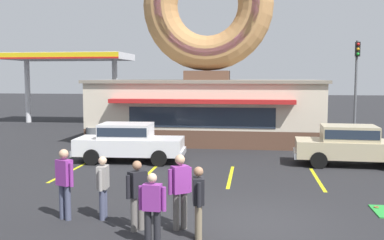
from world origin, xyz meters
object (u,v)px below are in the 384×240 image
pedestrian_blue_sweater_man (103,185)px  pedestrian_clipboard_woman (152,206)px  pedestrian_leather_jacket_man (137,192)px  pedestrian_beanie_man (198,199)px  trash_bin (92,137)px  traffic_light_pole (356,74)px  car_champagne (351,144)px  car_white (129,141)px  pedestrian_crossing_woman (64,180)px  pedestrian_hooded_kid (180,188)px

pedestrian_blue_sweater_man → pedestrian_clipboard_woman: size_ratio=1.02×
pedestrian_leather_jacket_man → pedestrian_blue_sweater_man: bearing=145.4°
pedestrian_beanie_man → trash_bin: pedestrian_beanie_man is taller
pedestrian_clipboard_woman → traffic_light_pole: (8.50, 20.62, 2.87)m
car_champagne → pedestrian_leather_jacket_man: (-6.49, -8.61, 0.03)m
pedestrian_clipboard_woman → pedestrian_beanie_man: (0.90, 0.51, 0.03)m
car_white → pedestrian_blue_sweater_man: 7.61m
pedestrian_leather_jacket_man → pedestrian_beanie_man: 1.49m
pedestrian_beanie_man → car_champagne: bearing=60.6°
pedestrian_blue_sweater_man → trash_bin: bearing=111.7°
traffic_light_pole → trash_bin: bearing=-151.3°
traffic_light_pole → pedestrian_leather_jacket_man: bearing=-114.6°
car_white → pedestrian_crossing_woman: 7.68m
traffic_light_pole → car_white: bearing=-135.0°
pedestrian_hooded_kid → pedestrian_leather_jacket_man: 0.98m
pedestrian_leather_jacket_man → pedestrian_clipboard_woman: pedestrian_leather_jacket_man is taller
pedestrian_clipboard_woman → car_champagne: bearing=57.8°
car_white → pedestrian_crossing_woman: pedestrian_crossing_woman is taller
car_champagne → pedestrian_blue_sweater_man: size_ratio=2.95×
trash_bin → pedestrian_blue_sweater_man: bearing=-68.3°
pedestrian_leather_jacket_man → pedestrian_beanie_man: bearing=-13.0°
car_champagne → pedestrian_beanie_man: 10.27m
trash_bin → traffic_light_pole: 16.85m
pedestrian_hooded_kid → car_white: bearing=113.5°
pedestrian_blue_sweater_man → pedestrian_clipboard_woman: pedestrian_blue_sweater_man is taller
pedestrian_hooded_kid → pedestrian_clipboard_woman: (-0.41, -1.06, -0.14)m
pedestrian_leather_jacket_man → pedestrian_crossing_woman: bearing=164.5°
pedestrian_blue_sweater_man → trash_bin: 11.95m
pedestrian_clipboard_woman → trash_bin: size_ratio=1.58×
pedestrian_blue_sweater_man → car_white: bearing=101.0°
pedestrian_hooded_kid → pedestrian_beanie_man: (0.49, -0.55, -0.10)m
pedestrian_blue_sweater_man → pedestrian_crossing_woman: bearing=-168.6°
pedestrian_blue_sweater_man → pedestrian_crossing_woman: size_ratio=0.89×
pedestrian_beanie_man → car_white: bearing=114.9°
pedestrian_clipboard_woman → pedestrian_crossing_woman: bearing=151.1°
pedestrian_hooded_kid → traffic_light_pole: traffic_light_pole is taller
pedestrian_crossing_woman → traffic_light_pole: size_ratio=0.30×
pedestrian_blue_sweater_man → car_champagne: bearing=46.2°
pedestrian_clipboard_woman → pedestrian_beanie_man: 1.04m
car_champagne → trash_bin: bearing=164.9°
pedestrian_leather_jacket_man → pedestrian_beanie_man: size_ratio=1.02×
pedestrian_blue_sweater_man → pedestrian_crossing_woman: (-0.92, -0.18, 0.12)m
car_white → pedestrian_clipboard_woman: size_ratio=3.01×
pedestrian_crossing_woman → pedestrian_leather_jacket_man: bearing=-15.5°
car_champagne → traffic_light_pole: size_ratio=0.80×
car_champagne → pedestrian_clipboard_woman: bearing=-122.2°
pedestrian_blue_sweater_man → pedestrian_leather_jacket_man: bearing=-34.6°
traffic_light_pole → pedestrian_hooded_kid: bearing=-112.5°
pedestrian_crossing_woman → traffic_light_pole: (11.02, 19.22, 2.72)m
pedestrian_leather_jacket_man → pedestrian_clipboard_woman: (0.54, -0.84, -0.06)m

